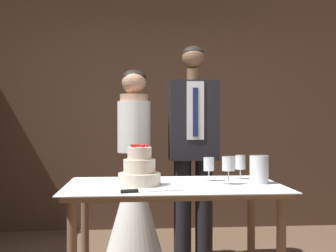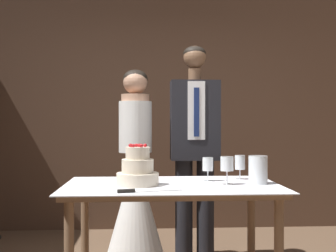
% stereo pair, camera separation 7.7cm
% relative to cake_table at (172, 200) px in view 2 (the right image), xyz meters
% --- Properties ---
extents(wall_back, '(4.73, 0.12, 2.68)m').
position_rel_cake_table_xyz_m(wall_back, '(-0.08, 2.19, 0.62)').
color(wall_back, '#513828').
rests_on(wall_back, ground_plane).
extents(cake_table, '(1.38, 0.81, 0.82)m').
position_rel_cake_table_xyz_m(cake_table, '(0.00, 0.00, 0.00)').
color(cake_table, '#8E6B4C').
rests_on(cake_table, ground_plane).
extents(tiered_cake, '(0.27, 0.27, 0.26)m').
position_rel_cake_table_xyz_m(tiered_cake, '(-0.22, -0.03, 0.19)').
color(tiered_cake, beige).
rests_on(tiered_cake, cake_table).
extents(cake_knife, '(0.38, 0.10, 0.02)m').
position_rel_cake_table_xyz_m(cake_knife, '(-0.22, -0.30, 0.11)').
color(cake_knife, silver).
rests_on(cake_knife, cake_table).
extents(wine_glass_near, '(0.07, 0.07, 0.17)m').
position_rel_cake_table_xyz_m(wine_glass_near, '(0.49, 0.21, 0.21)').
color(wine_glass_near, silver).
rests_on(wine_glass_near, cake_table).
extents(wine_glass_middle, '(0.08, 0.08, 0.18)m').
position_rel_cake_table_xyz_m(wine_glass_middle, '(0.35, -0.03, 0.22)').
color(wine_glass_middle, silver).
rests_on(wine_glass_middle, cake_table).
extents(wine_glass_far, '(0.07, 0.07, 0.16)m').
position_rel_cake_table_xyz_m(wine_glass_far, '(0.25, 0.13, 0.21)').
color(wine_glass_far, silver).
rests_on(wine_glass_far, cake_table).
extents(hurricane_candle, '(0.12, 0.12, 0.18)m').
position_rel_cake_table_xyz_m(hurricane_candle, '(0.56, -0.01, 0.19)').
color(hurricane_candle, silver).
rests_on(hurricane_candle, cake_table).
extents(bride, '(0.54, 0.54, 1.67)m').
position_rel_cake_table_xyz_m(bride, '(-0.25, 0.89, -0.11)').
color(bride, white).
rests_on(bride, ground_plane).
extents(groom, '(0.41, 0.25, 1.88)m').
position_rel_cake_table_xyz_m(groom, '(0.25, 0.89, 0.31)').
color(groom, black).
rests_on(groom, ground_plane).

